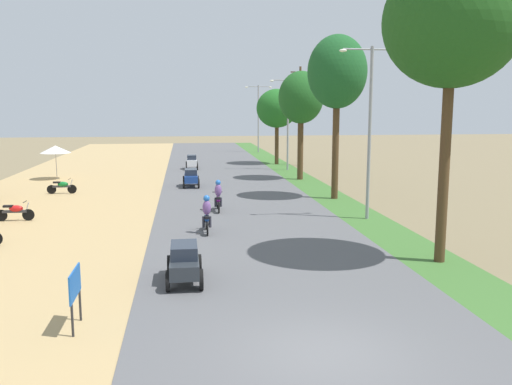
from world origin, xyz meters
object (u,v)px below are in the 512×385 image
at_px(parked_motorbike_fifth, 15,211).
at_px(median_tree_third, 301,98).
at_px(parked_motorbike_sixth, 62,186).
at_px(car_sedan_charcoal, 184,261).
at_px(vendor_umbrella, 55,149).
at_px(motorbike_foreground_rider, 207,215).
at_px(streetlamp_far, 258,114).
at_px(utility_pole_near, 300,115).
at_px(streetlamp_near, 370,122).
at_px(streetlamp_mid, 288,118).
at_px(median_tree_second, 337,73).
at_px(median_tree_nearest, 452,23).
at_px(motorbike_ahead_second, 218,196).
at_px(car_hatchback_white, 192,161).
at_px(street_signboard, 75,288).
at_px(median_tree_fourth, 277,109).
at_px(car_sedan_blue, 191,177).

relative_size(parked_motorbike_fifth, median_tree_third, 0.23).
bearing_deg(parked_motorbike_sixth, car_sedan_charcoal, -67.81).
bearing_deg(vendor_umbrella, motorbike_foreground_rider, -61.35).
relative_size(streetlamp_far, utility_pole_near, 0.87).
xyz_separation_m(streetlamp_far, car_sedan_charcoal, (-8.85, -47.79, -3.83)).
bearing_deg(parked_motorbike_sixth, median_tree_third, 16.19).
bearing_deg(streetlamp_near, parked_motorbike_fifth, 174.32).
bearing_deg(streetlamp_near, streetlamp_mid, 90.00).
distance_m(median_tree_second, streetlamp_mid, 15.03).
xyz_separation_m(parked_motorbike_fifth, median_tree_nearest, (16.94, -9.15, 7.66)).
relative_size(median_tree_second, car_sedan_charcoal, 4.19).
distance_m(parked_motorbike_fifth, car_sedan_charcoal, 13.05).
distance_m(streetlamp_mid, car_sedan_charcoal, 30.83).
distance_m(median_tree_second, motorbike_foreground_rider, 12.96).
distance_m(median_tree_second, motorbike_ahead_second, 10.13).
height_order(parked_motorbike_sixth, car_hatchback_white, car_hatchback_white).
height_order(streetlamp_mid, motorbike_ahead_second, streetlamp_mid).
xyz_separation_m(street_signboard, streetlamp_far, (11.50, 51.02, 3.46)).
bearing_deg(utility_pole_near, streetlamp_near, -94.37).
bearing_deg(median_tree_second, streetlamp_near, -90.18).
xyz_separation_m(median_tree_nearest, median_tree_second, (-0.07, 13.38, -0.85)).
bearing_deg(car_hatchback_white, car_sedan_charcoal, -91.31).
height_order(parked_motorbike_fifth, motorbike_foreground_rider, motorbike_foreground_rider).
bearing_deg(utility_pole_near, car_hatchback_white, -166.45).
bearing_deg(motorbike_ahead_second, motorbike_foreground_rider, -99.38).
bearing_deg(median_tree_fourth, median_tree_second, -89.59).
distance_m(parked_motorbike_fifth, median_tree_second, 18.67).
distance_m(streetlamp_far, car_hatchback_white, 19.18).
bearing_deg(streetlamp_near, median_tree_nearest, -89.30).
relative_size(vendor_umbrella, utility_pole_near, 0.28).
relative_size(median_tree_third, streetlamp_far, 1.02).
distance_m(median_tree_fourth, car_sedan_charcoal, 35.50).
xyz_separation_m(parked_motorbike_sixth, median_tree_nearest, (16.50, -17.36, 7.66)).
height_order(median_tree_fourth, streetlamp_near, streetlamp_near).
bearing_deg(street_signboard, car_sedan_blue, 82.43).
distance_m(street_signboard, streetlamp_far, 52.42).
bearing_deg(median_tree_third, streetlamp_mid, 88.06).
distance_m(parked_motorbike_fifth, median_tree_nearest, 20.72).
relative_size(parked_motorbike_fifth, streetlamp_near, 0.22).
height_order(streetlamp_near, car_sedan_blue, streetlamp_near).
xyz_separation_m(median_tree_nearest, median_tree_third, (-0.30, 22.06, -2.17)).
xyz_separation_m(car_sedan_blue, motorbike_ahead_second, (1.28, -9.01, 0.11)).
relative_size(street_signboard, streetlamp_near, 0.18).
relative_size(streetlamp_far, car_sedan_blue, 3.47).
relative_size(car_hatchback_white, motorbike_ahead_second, 1.11).
height_order(parked_motorbike_fifth, streetlamp_near, streetlamp_near).
height_order(vendor_umbrella, median_tree_nearest, median_tree_nearest).
bearing_deg(median_tree_third, car_hatchback_white, 136.11).
height_order(parked_motorbike_fifth, motorbike_ahead_second, motorbike_ahead_second).
relative_size(vendor_umbrella, median_tree_third, 0.32).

